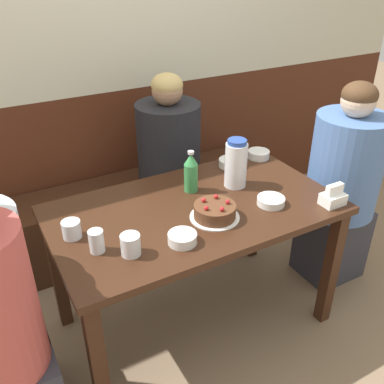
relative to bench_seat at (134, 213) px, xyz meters
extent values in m
plane|color=#846B51|center=(0.00, -0.83, -0.23)|extent=(12.00, 12.00, 0.00)
cube|color=#4C2314|center=(0.00, 0.22, 0.27)|extent=(4.80, 0.04, 1.00)
cube|color=#381E11|center=(0.00, 0.00, 0.00)|extent=(1.83, 0.38, 0.46)
cube|color=#381E11|center=(0.00, -0.83, 0.48)|extent=(1.33, 0.76, 0.03)
cube|color=#381E11|center=(-0.61, -1.16, 0.12)|extent=(0.06, 0.06, 0.69)
cube|color=#381E11|center=(0.61, -1.16, 0.12)|extent=(0.06, 0.06, 0.69)
cube|color=#381E11|center=(-0.61, -0.50, 0.12)|extent=(0.06, 0.06, 0.69)
cube|color=#381E11|center=(0.61, -0.50, 0.12)|extent=(0.06, 0.06, 0.69)
cylinder|color=white|center=(0.03, -0.95, 0.50)|extent=(0.22, 0.22, 0.01)
cylinder|color=#56331E|center=(0.03, -0.95, 0.53)|extent=(0.19, 0.19, 0.06)
sphere|color=red|center=(0.00, -0.91, 0.57)|extent=(0.02, 0.02, 0.02)
sphere|color=red|center=(-0.02, -0.97, 0.57)|extent=(0.02, 0.02, 0.02)
sphere|color=red|center=(0.03, -1.01, 0.57)|extent=(0.02, 0.02, 0.02)
sphere|color=red|center=(0.08, -0.97, 0.57)|extent=(0.02, 0.02, 0.02)
sphere|color=red|center=(0.06, -0.91, 0.57)|extent=(0.02, 0.02, 0.02)
cylinder|color=white|center=(0.28, -0.75, 0.61)|extent=(0.11, 0.11, 0.23)
cylinder|color=#28479E|center=(0.28, -0.75, 0.73)|extent=(0.09, 0.09, 0.02)
cylinder|color=#388E4C|center=(0.06, -0.69, 0.57)|extent=(0.07, 0.07, 0.14)
cone|color=#388E4C|center=(0.06, -0.69, 0.67)|extent=(0.07, 0.07, 0.06)
cylinder|color=silver|center=(0.06, -0.69, 0.70)|extent=(0.03, 0.03, 0.01)
cube|color=white|center=(0.57, -1.12, 0.52)|extent=(0.11, 0.08, 0.05)
cube|color=white|center=(0.57, -1.12, 0.58)|extent=(0.09, 0.03, 0.05)
cylinder|color=white|center=(0.38, -0.56, 0.52)|extent=(0.14, 0.14, 0.04)
cylinder|color=white|center=(-0.18, -1.05, 0.52)|extent=(0.12, 0.12, 0.04)
cylinder|color=white|center=(0.32, -0.98, 0.51)|extent=(0.13, 0.13, 0.04)
cylinder|color=white|center=(0.58, -0.54, 0.52)|extent=(0.12, 0.12, 0.04)
cylinder|color=silver|center=(-0.50, -0.93, 0.54)|extent=(0.06, 0.06, 0.09)
cylinder|color=silver|center=(-0.39, -1.02, 0.54)|extent=(0.08, 0.08, 0.09)
cylinder|color=silver|center=(-0.56, -0.79, 0.53)|extent=(0.08, 0.08, 0.08)
cube|color=#33333D|center=(-0.92, -0.90, 0.00)|extent=(0.34, 0.30, 0.45)
cube|color=#33333D|center=(0.92, -0.87, 0.00)|extent=(0.34, 0.30, 0.45)
cylinder|color=#4C70AD|center=(0.92, -0.87, 0.51)|extent=(0.39, 0.39, 0.57)
sphere|color=beige|center=(0.92, -0.87, 0.87)|extent=(0.18, 0.18, 0.18)
ellipsoid|color=#4C331E|center=(0.92, -0.87, 0.90)|extent=(0.18, 0.18, 0.13)
cube|color=#33333D|center=(0.18, -0.19, 0.00)|extent=(0.30, 0.34, 0.45)
cylinder|color=black|center=(0.18, -0.19, 0.50)|extent=(0.38, 0.38, 0.56)
sphere|color=#A87A5B|center=(0.18, -0.19, 0.86)|extent=(0.17, 0.17, 0.17)
ellipsoid|color=tan|center=(0.18, -0.19, 0.89)|extent=(0.18, 0.18, 0.13)
camera|label=1|loc=(-0.84, -2.30, 1.54)|focal=40.00mm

